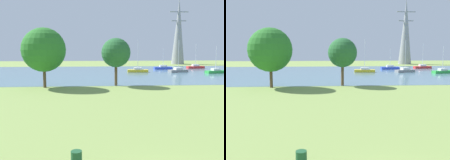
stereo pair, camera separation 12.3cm
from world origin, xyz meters
The scene contains 11 objects.
ground_plane centered at (0.00, 22.00, 0.00)m, with size 160.00×160.00×0.00m, color #7F994C.
litter_bin centered at (-4.38, 2.99, 0.40)m, with size 0.56×0.56×0.80m, color #1E512D.
water_surface centered at (0.00, 50.00, 0.01)m, with size 140.00×40.00×0.02m, color slate.
sailboat_red centered at (24.77, 61.33, 0.46)m, with size 4.92×1.96×6.79m.
sailboat_gray centered at (16.43, 50.83, 0.47)m, with size 5.03×3.00×7.47m.
sailboat_green centered at (24.19, 48.01, 0.45)m, with size 5.02×2.63×6.12m.
sailboat_yellow centered at (6.93, 51.41, 0.47)m, with size 4.93×1.98×7.78m.
sailboat_blue centered at (15.03, 59.10, 0.45)m, with size 4.84×1.63×5.61m.
tree_east_far centered at (-10.65, 29.21, 5.53)m, with size 6.41×6.41×8.74m.
tree_west_far centered at (-0.04, 30.40, 5.05)m, with size 4.46×4.46×7.31m.
electricity_pylon centered at (25.71, 79.89, 11.10)m, with size 6.40×4.40×22.18m.
Camera 2 is at (-3.36, -9.70, 5.98)m, focal length 42.21 mm.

